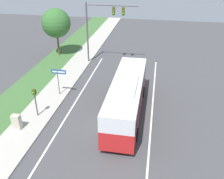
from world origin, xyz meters
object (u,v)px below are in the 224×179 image
utility_cabinet (17,122)px  signal_gantry (101,22)px  bus (127,95)px  pedestrian_signal (35,98)px  street_sign (59,77)px

utility_cabinet → signal_gantry: bearing=77.0°
signal_gantry → utility_cabinet: size_ratio=6.05×
bus → utility_cabinet: (-8.16, -3.77, -1.15)m
pedestrian_signal → utility_cabinet: pedestrian_signal is taller
signal_gantry → pedestrian_signal: (-2.72, -13.01, -3.44)m
street_sign → utility_cabinet: (-1.29, -5.91, -1.25)m
signal_gantry → street_sign: (-2.17, -9.10, -3.27)m
signal_gantry → street_sign: bearing=-103.4°
signal_gantry → street_sign: 9.91m
street_sign → signal_gantry: bearing=76.6°
pedestrian_signal → street_sign: street_sign is taller
utility_cabinet → bus: bearing=24.8°
bus → pedestrian_signal: 7.62m
bus → signal_gantry: size_ratio=1.46×
street_sign → pedestrian_signal: bearing=-98.0°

